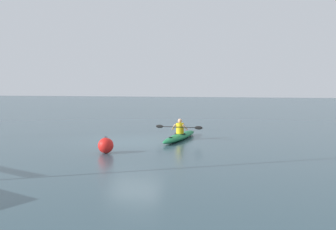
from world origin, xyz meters
TOP-DOWN VIEW (x-y plane):
  - ground_plane at (0.00, 0.00)m, footprint 160.00×160.00m
  - kayak at (-1.92, -1.25)m, footprint 0.95×4.72m
  - kayaker at (-1.92, -1.23)m, footprint 2.40×0.50m
  - mooring_buoy_orange_mid at (0.00, 3.29)m, footprint 0.62×0.62m

SIDE VIEW (x-z plane):
  - ground_plane at x=0.00m, z-range 0.00..0.00m
  - kayak at x=-1.92m, z-range 0.00..0.31m
  - mooring_buoy_orange_mid at x=0.00m, z-range -0.02..0.64m
  - kayaker at x=-1.92m, z-range 0.24..0.98m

